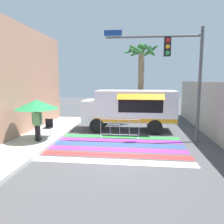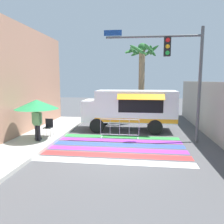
% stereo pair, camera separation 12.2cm
% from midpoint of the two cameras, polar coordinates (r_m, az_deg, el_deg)
% --- Properties ---
extents(ground_plane, '(60.00, 60.00, 0.00)m').
position_cam_midpoint_polar(ground_plane, '(9.71, 1.23, -10.58)').
color(ground_plane, '#4C4C4F').
extents(sidewalk_left, '(4.40, 16.00, 0.15)m').
position_cam_midpoint_polar(sidewalk_left, '(11.52, -26.62, -8.03)').
color(sidewalk_left, '#B7B5AD').
rests_on(sidewalk_left, ground_plane).
extents(concrete_wall_right, '(0.20, 16.00, 3.06)m').
position_cam_midpoint_polar(concrete_wall_right, '(12.89, 25.25, 0.32)').
color(concrete_wall_right, '#A39E93').
rests_on(concrete_wall_right, ground_plane).
extents(crosswalk_painted, '(6.40, 4.36, 0.01)m').
position_cam_midpoint_polar(crosswalk_painted, '(10.47, 1.69, -9.14)').
color(crosswalk_painted, white).
rests_on(crosswalk_painted, ground_plane).
extents(food_truck, '(5.70, 2.49, 2.51)m').
position_cam_midpoint_polar(food_truck, '(13.67, 4.65, 1.31)').
color(food_truck, white).
rests_on(food_truck, ground_plane).
extents(traffic_signal_pole, '(4.87, 0.29, 5.70)m').
position_cam_midpoint_polar(traffic_signal_pole, '(11.53, 17.54, 11.80)').
color(traffic_signal_pole, '#515456').
rests_on(traffic_signal_pole, ground_plane).
extents(patio_umbrella, '(2.13, 2.13, 2.04)m').
position_cam_midpoint_polar(patio_umbrella, '(11.49, -18.81, 1.90)').
color(patio_umbrella, black).
rests_on(patio_umbrella, sidewalk_left).
extents(folding_chair, '(0.42, 0.42, 0.93)m').
position_cam_midpoint_polar(folding_chair, '(12.22, -15.96, -3.45)').
color(folding_chair, '#4C4C51').
rests_on(folding_chair, sidewalk_left).
extents(vendor_person, '(0.53, 0.22, 1.70)m').
position_cam_midpoint_polar(vendor_person, '(11.30, -18.68, -2.44)').
color(vendor_person, black).
rests_on(vendor_person, sidewalk_left).
extents(barricade_front, '(2.12, 0.44, 1.06)m').
position_cam_midpoint_polar(barricade_front, '(11.93, 2.28, -4.37)').
color(barricade_front, '#B7BABF').
rests_on(barricade_front, ground_plane).
extents(palm_tree, '(2.59, 2.34, 5.76)m').
position_cam_midpoint_polar(palm_tree, '(16.19, 7.95, 10.74)').
color(palm_tree, '#7A664C').
rests_on(palm_tree, ground_plane).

